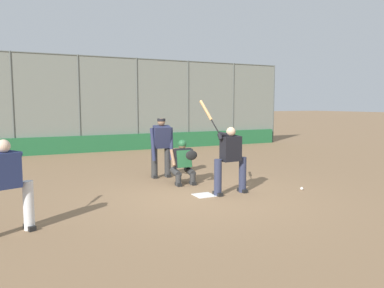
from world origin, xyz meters
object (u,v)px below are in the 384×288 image
Objects in this scene: batter_at_plate at (230,158)px; fielding_glove_on_dirt at (171,158)px; batter_on_deck at (4,184)px; umpire_home at (161,146)px; catcher_behind_plate at (183,161)px; baseball_loose at (302,189)px; spare_bat_near_backstop at (6,159)px.

fielding_glove_on_dirt is (-0.82, -5.46, -0.78)m from batter_at_plate.
umpire_home is at bearing -158.96° from batter_on_deck.
baseball_loose is at bearing 143.76° from catcher_behind_plate.
catcher_behind_plate is at bearing -39.06° from baseball_loose.
catcher_behind_plate is 0.55× the size of batter_on_deck.
spare_bat_near_backstop is (0.14, -8.71, -0.78)m from batter_on_deck.
batter_at_plate is at bearing -14.06° from baseball_loose.
baseball_loose reaches higher than spare_bat_near_backstop.
batter_on_deck is 27.82× the size of baseball_loose.
baseball_loose is at bearing 164.19° from batter_on_deck.
fielding_glove_on_dirt is 5.97m from baseball_loose.
baseball_loose is (-6.26, -0.36, -0.78)m from batter_on_deck.
fielding_glove_on_dirt is (-1.54, -3.04, -0.83)m from umpire_home.
batter_at_plate reaches higher than catcher_behind_plate.
spare_bat_near_backstop is 6.02m from fielding_glove_on_dirt.
umpire_home reaches higher than spare_bat_near_backstop.
batter_on_deck is 2.84× the size of spare_bat_near_backstop.
umpire_home is 5.58× the size of fielding_glove_on_dirt.
catcher_behind_plate is 3.83× the size of fielding_glove_on_dirt.
batter_at_plate is 1.95m from baseball_loose.
spare_bat_near_backstop is (4.67, -7.92, -0.80)m from batter_at_plate.
catcher_behind_plate is at bearing -170.51° from batter_on_deck.
catcher_behind_plate is 4.58m from batter_on_deck.
catcher_behind_plate reaches higher than spare_bat_near_backstop.
fielding_glove_on_dirt is at bearing -81.28° from baseball_loose.
spare_bat_near_backstop is at bearing -108.24° from batter_on_deck.
baseball_loose is (-2.25, 1.83, -0.55)m from catcher_behind_plate.
batter_on_deck is at bearing 31.43° from catcher_behind_plate.
fielding_glove_on_dirt is at bearing -102.30° from batter_at_plate.
umpire_home is 3.86m from baseball_loose.
umpire_home is at bearing -49.39° from baseball_loose.
fielding_glove_on_dirt reaches higher than spare_bat_near_backstop.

